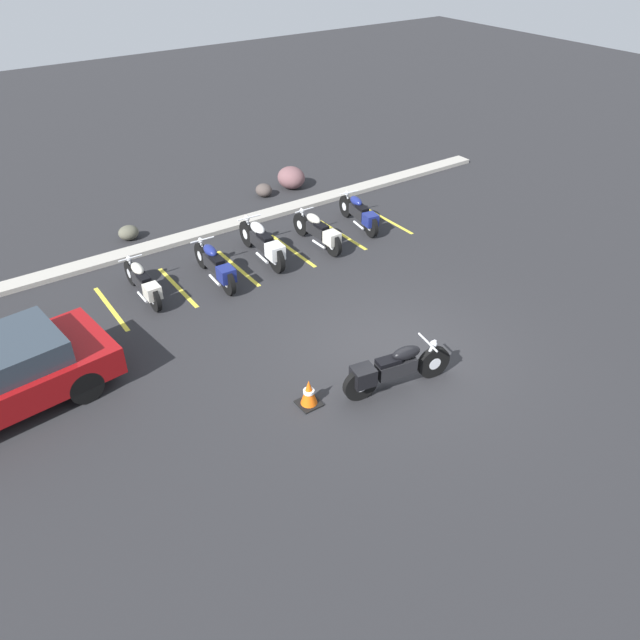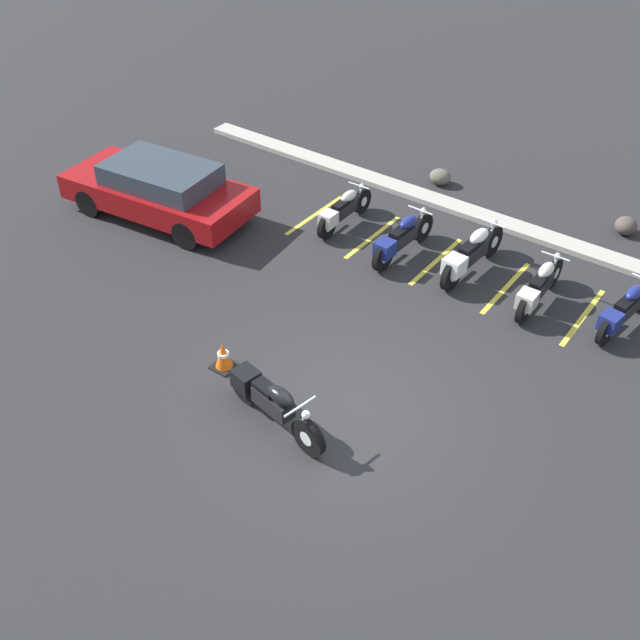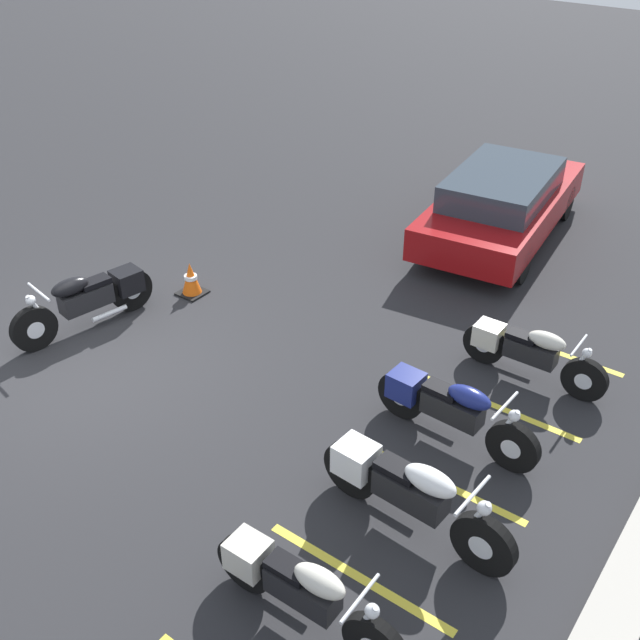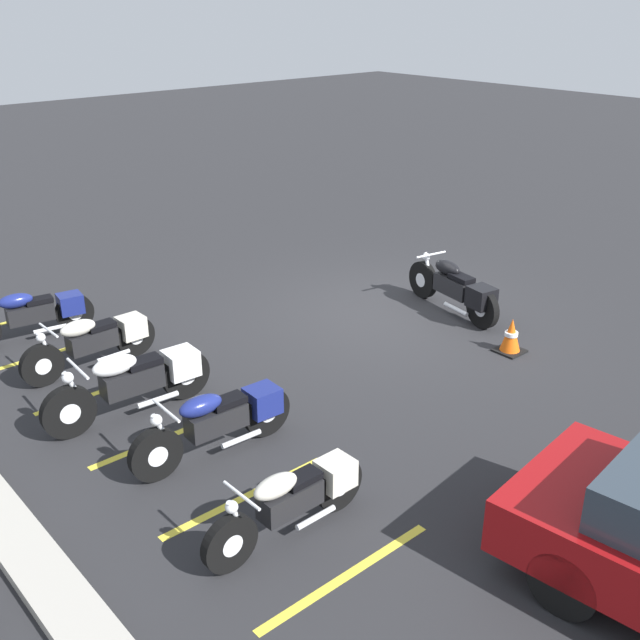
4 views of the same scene
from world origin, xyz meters
TOP-DOWN VIEW (x-y plane):
  - ground at (0.00, 0.00)m, footprint 60.00×60.00m
  - motorcycle_black_featured at (-0.78, -0.81)m, footprint 2.18×0.75m
  - parked_bike_0 at (-3.32, 4.74)m, footprint 0.55×1.96m
  - parked_bike_1 at (-1.65, 4.48)m, footprint 0.59×2.11m
  - parked_bike_2 at (-0.21, 4.77)m, footprint 0.63×2.26m
  - parked_bike_3 at (1.34, 4.59)m, footprint 0.57×2.03m
  - parked_bike_4 at (2.89, 4.87)m, footprint 0.65×2.01m
  - car_red at (-6.89, 2.70)m, footprint 4.48×2.28m
  - concrete_curb at (0.00, 6.92)m, footprint 18.00×0.50m
  - landscape_rock_0 at (-2.56, 7.78)m, footprint 0.55×0.48m
  - landscape_rock_1 at (1.83, 8.21)m, footprint 0.61×0.64m
  - traffic_cone at (-2.27, -0.30)m, footprint 0.40×0.40m
  - stall_line_0 at (-4.12, 4.78)m, footprint 0.10×2.10m
  - stall_line_1 at (-2.53, 4.78)m, footprint 0.10×2.10m
  - stall_line_2 at (-0.94, 4.78)m, footprint 0.10×2.10m
  - stall_line_3 at (0.64, 4.78)m, footprint 0.10×2.10m
  - stall_line_4 at (2.23, 4.78)m, footprint 0.10×2.10m

SIDE VIEW (x-z plane):
  - ground at x=0.00m, z-range 0.00..0.00m
  - stall_line_0 at x=-4.12m, z-range 0.00..0.00m
  - stall_line_1 at x=-2.53m, z-range 0.00..0.00m
  - stall_line_2 at x=-0.94m, z-range 0.00..0.00m
  - stall_line_3 at x=0.64m, z-range 0.00..0.00m
  - stall_line_4 at x=2.23m, z-range 0.00..0.00m
  - concrete_curb at x=0.00m, z-range 0.00..0.12m
  - landscape_rock_0 at x=-2.56m, z-range 0.00..0.38m
  - landscape_rock_1 at x=1.83m, z-range 0.00..0.39m
  - traffic_cone at x=-2.27m, z-range -0.02..0.52m
  - parked_bike_0 at x=-3.32m, z-range 0.02..0.79m
  - parked_bike_4 at x=2.89m, z-range 0.03..0.82m
  - parked_bike_3 at x=1.34m, z-range 0.03..0.82m
  - parked_bike_1 at x=-1.65m, z-range 0.03..0.86m
  - motorcycle_black_featured at x=-0.78m, z-range 0.03..0.89m
  - parked_bike_2 at x=-0.21m, z-range 0.03..0.92m
  - car_red at x=-6.89m, z-range 0.04..1.32m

